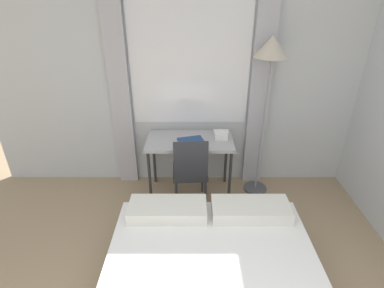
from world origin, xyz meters
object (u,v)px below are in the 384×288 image
Objects in this scene: book at (191,141)px; desk_chair at (190,169)px; desk at (190,145)px; telephone at (221,134)px; standing_lamp at (270,63)px.

desk_chair is at bearing -91.87° from book.
desk is 0.31m from desk_chair.
desk is at bearing 88.14° from desk_chair.
desk_chair is at bearing -88.51° from desk.
desk_chair reaches higher than telephone.
telephone is at bearing 7.22° from desk.
desk_chair is at bearing -160.44° from standing_lamp.
desk is 0.39m from telephone.
desk_chair is 1.46m from standing_lamp.
desk is 1.30m from standing_lamp.
standing_lamp reaches higher than book.
book is at bearing -163.71° from telephone.
telephone is at bearing 36.03° from desk_chair.
standing_lamp reaches higher than desk_chair.
telephone is at bearing -179.65° from standing_lamp.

